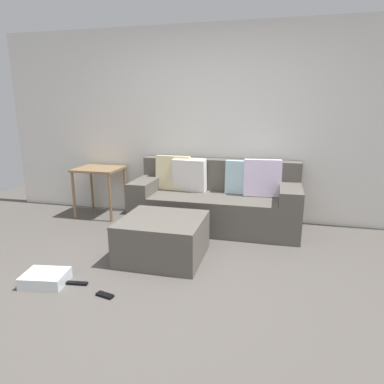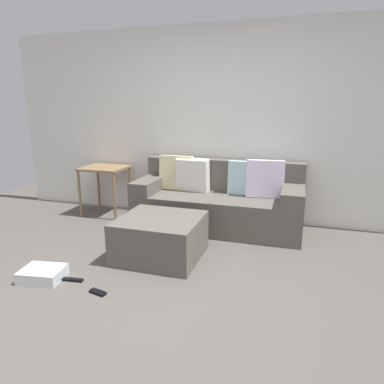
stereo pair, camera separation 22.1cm
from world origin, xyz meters
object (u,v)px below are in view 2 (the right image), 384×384
object	(u,v)px
ottoman	(160,237)
remote_by_storage_bin	(73,280)
storage_bin	(43,274)
remote_near_ottoman	(98,292)
side_table	(105,174)
couch_sectional	(219,200)

from	to	relation	value
ottoman	remote_by_storage_bin	size ratio (longest dim) A/B	4.33
storage_bin	remote_by_storage_bin	bearing A→B (deg)	11.55
ottoman	storage_bin	size ratio (longest dim) A/B	2.24
remote_near_ottoman	remote_by_storage_bin	distance (m)	0.35
side_table	remote_near_ottoman	world-z (taller)	side_table
ottoman	remote_near_ottoman	world-z (taller)	ottoman
storage_bin	remote_near_ottoman	xyz separation A→B (m)	(0.60, -0.06, -0.04)
couch_sectional	storage_bin	bearing A→B (deg)	-122.69
ottoman	remote_by_storage_bin	bearing A→B (deg)	-128.16
couch_sectional	remote_near_ottoman	world-z (taller)	couch_sectional
ottoman	remote_near_ottoman	distance (m)	0.88
side_table	remote_near_ottoman	bearing A→B (deg)	-61.05
side_table	remote_by_storage_bin	xyz separation A→B (m)	(0.75, -1.84, -0.57)
side_table	remote_near_ottoman	distance (m)	2.31
ottoman	side_table	distance (m)	1.77
couch_sectional	ottoman	xyz separation A→B (m)	(-0.36, -1.09, -0.13)
storage_bin	remote_by_storage_bin	xyz separation A→B (m)	(0.27, 0.06, -0.04)
remote_by_storage_bin	couch_sectional	bearing A→B (deg)	56.02
storage_bin	side_table	bearing A→B (deg)	104.22
couch_sectional	side_table	world-z (taller)	couch_sectional
couch_sectional	side_table	xyz separation A→B (m)	(-1.67, 0.05, 0.23)
couch_sectional	remote_near_ottoman	distance (m)	2.03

